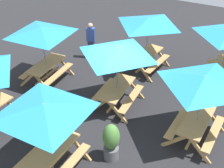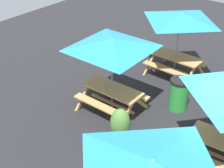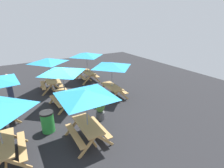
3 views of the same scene
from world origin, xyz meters
name	(u,v)px [view 2 (image 2 of 3)]	position (x,y,z in m)	size (l,w,h in m)	color
ground_plane	(221,165)	(0.00, 0.00, 0.00)	(24.86, 24.86, 0.00)	#232326
picnic_table_0	(180,22)	(2.98, -3.14, 1.99)	(2.06, 2.06, 2.34)	tan
picnic_table_2	(112,49)	(3.44, -0.16, 1.99)	(2.83, 2.83, 2.34)	tan
trash_bin_green	(179,94)	(1.95, -1.45, 0.49)	(0.59, 0.59, 0.98)	green
potted_plant_0	(120,129)	(2.26, 1.03, 0.64)	(0.49, 0.49, 1.22)	#59595B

